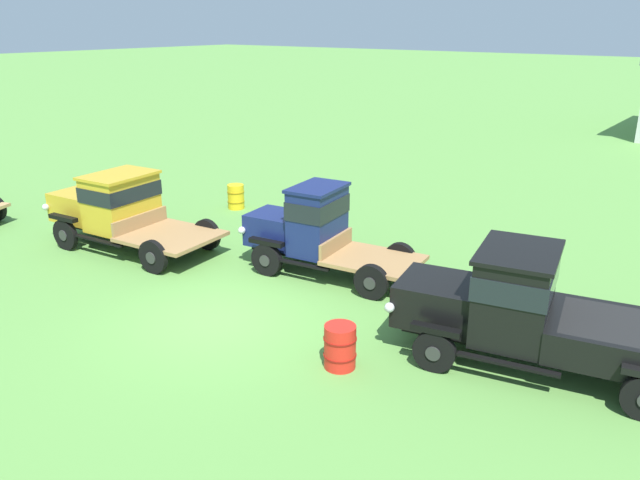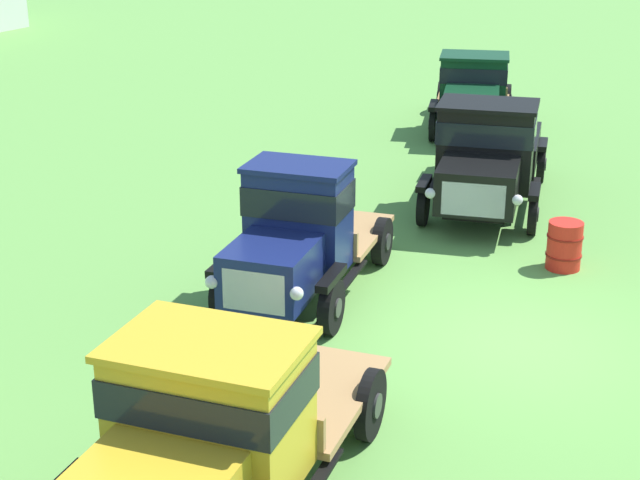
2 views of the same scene
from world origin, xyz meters
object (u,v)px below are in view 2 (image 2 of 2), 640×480
at_px(vintage_truck_far_side, 487,153).
at_px(oil_drum_beside_row, 564,245).
at_px(vintage_truck_second_in_line, 202,440).
at_px(vintage_truck_back_of_row, 473,91).
at_px(vintage_truck_midrow_center, 296,236).

distance_m(vintage_truck_far_side, oil_drum_beside_row, 3.71).
distance_m(vintage_truck_second_in_line, vintage_truck_far_side, 11.99).
distance_m(vintage_truck_second_in_line, vintage_truck_back_of_row, 17.93).
bearing_deg(oil_drum_beside_row, vintage_truck_back_of_row, 27.41).
height_order(vintage_truck_back_of_row, oil_drum_beside_row, vintage_truck_back_of_row).
height_order(vintage_truck_far_side, oil_drum_beside_row, vintage_truck_far_side).
height_order(vintage_truck_second_in_line, oil_drum_beside_row, vintage_truck_second_in_line).
bearing_deg(vintage_truck_back_of_row, vintage_truck_midrow_center, -175.85).
relative_size(vintage_truck_second_in_line, oil_drum_beside_row, 6.57).
relative_size(vintage_truck_midrow_center, vintage_truck_back_of_row, 0.92).
bearing_deg(vintage_truck_back_of_row, oil_drum_beside_row, -152.59).
bearing_deg(vintage_truck_second_in_line, vintage_truck_far_side, 2.94).
xyz_separation_m(vintage_truck_far_side, vintage_truck_back_of_row, (5.75, 2.13, 0.02)).
height_order(vintage_truck_second_in_line, vintage_truck_back_of_row, vintage_truck_second_in_line).
xyz_separation_m(vintage_truck_second_in_line, vintage_truck_far_side, (11.97, 0.62, -0.04)).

